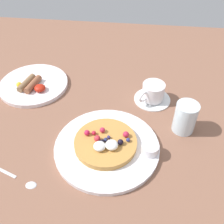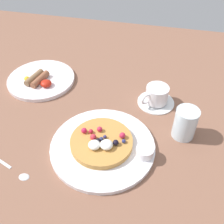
{
  "view_description": "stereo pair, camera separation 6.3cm",
  "coord_description": "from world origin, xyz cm",
  "px_view_note": "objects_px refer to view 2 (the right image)",
  "views": [
    {
      "loc": [
        12.54,
        -57.09,
        58.52
      ],
      "look_at": [
        6.06,
        -0.11,
        4.0
      ],
      "focal_mm": 41.79,
      "sensor_mm": 36.0,
      "label": 1
    },
    {
      "loc": [
        18.76,
        -56.03,
        58.52
      ],
      "look_at": [
        6.06,
        -0.11,
        4.0
      ],
      "focal_mm": 41.79,
      "sensor_mm": 36.0,
      "label": 2
    }
  ],
  "objects_px": {
    "breakfast_plate": "(41,79)",
    "water_glass": "(185,123)",
    "pancake_plate": "(103,147)",
    "coffee_cup": "(157,94)",
    "teaspoon": "(14,170)",
    "syrup_ramekin": "(145,152)",
    "coffee_saucer": "(156,102)"
  },
  "relations": [
    {
      "from": "pancake_plate",
      "to": "coffee_cup",
      "type": "distance_m",
      "value": 0.26
    },
    {
      "from": "coffee_saucer",
      "to": "teaspoon",
      "type": "relative_size",
      "value": 0.79
    },
    {
      "from": "pancake_plate",
      "to": "water_glass",
      "type": "height_order",
      "value": "water_glass"
    },
    {
      "from": "pancake_plate",
      "to": "coffee_cup",
      "type": "height_order",
      "value": "coffee_cup"
    },
    {
      "from": "breakfast_plate",
      "to": "water_glass",
      "type": "relative_size",
      "value": 2.52
    },
    {
      "from": "teaspoon",
      "to": "syrup_ramekin",
      "type": "bearing_deg",
      "value": 19.33
    },
    {
      "from": "coffee_saucer",
      "to": "coffee_cup",
      "type": "bearing_deg",
      "value": -131.75
    },
    {
      "from": "pancake_plate",
      "to": "coffee_cup",
      "type": "relative_size",
      "value": 3.29
    },
    {
      "from": "coffee_saucer",
      "to": "coffee_cup",
      "type": "distance_m",
      "value": 0.03
    },
    {
      "from": "pancake_plate",
      "to": "coffee_cup",
      "type": "xyz_separation_m",
      "value": [
        0.13,
        0.23,
        0.03
      ]
    },
    {
      "from": "syrup_ramekin",
      "to": "coffee_cup",
      "type": "height_order",
      "value": "coffee_cup"
    },
    {
      "from": "coffee_saucer",
      "to": "coffee_cup",
      "type": "height_order",
      "value": "coffee_cup"
    },
    {
      "from": "syrup_ramekin",
      "to": "coffee_cup",
      "type": "xyz_separation_m",
      "value": [
        0.01,
        0.24,
        0.01
      ]
    },
    {
      "from": "water_glass",
      "to": "teaspoon",
      "type": "bearing_deg",
      "value": -152.25
    },
    {
      "from": "teaspoon",
      "to": "coffee_saucer",
      "type": "bearing_deg",
      "value": 46.16
    },
    {
      "from": "teaspoon",
      "to": "water_glass",
      "type": "xyz_separation_m",
      "value": [
        0.43,
        0.23,
        0.05
      ]
    },
    {
      "from": "teaspoon",
      "to": "breakfast_plate",
      "type": "bearing_deg",
      "value": 103.23
    },
    {
      "from": "pancake_plate",
      "to": "water_glass",
      "type": "bearing_deg",
      "value": 25.04
    },
    {
      "from": "coffee_cup",
      "to": "syrup_ramekin",
      "type": "bearing_deg",
      "value": -91.68
    },
    {
      "from": "breakfast_plate",
      "to": "teaspoon",
      "type": "distance_m",
      "value": 0.39
    },
    {
      "from": "pancake_plate",
      "to": "coffee_cup",
      "type": "bearing_deg",
      "value": 60.98
    },
    {
      "from": "breakfast_plate",
      "to": "pancake_plate",
      "type": "bearing_deg",
      "value": -40.53
    },
    {
      "from": "breakfast_plate",
      "to": "water_glass",
      "type": "xyz_separation_m",
      "value": [
        0.52,
        -0.15,
        0.04
      ]
    },
    {
      "from": "pancake_plate",
      "to": "water_glass",
      "type": "relative_size",
      "value": 3.05
    },
    {
      "from": "pancake_plate",
      "to": "breakfast_plate",
      "type": "xyz_separation_m",
      "value": [
        -0.3,
        0.26,
        0.0
      ]
    },
    {
      "from": "syrup_ramekin",
      "to": "water_glass",
      "type": "relative_size",
      "value": 0.5
    },
    {
      "from": "pancake_plate",
      "to": "syrup_ramekin",
      "type": "bearing_deg",
      "value": -3.91
    },
    {
      "from": "syrup_ramekin",
      "to": "teaspoon",
      "type": "distance_m",
      "value": 0.35
    },
    {
      "from": "water_glass",
      "to": "coffee_cup",
      "type": "bearing_deg",
      "value": 126.64
    },
    {
      "from": "coffee_cup",
      "to": "coffee_saucer",
      "type": "bearing_deg",
      "value": 48.25
    },
    {
      "from": "teaspoon",
      "to": "coffee_cup",
      "type": "bearing_deg",
      "value": 46.16
    },
    {
      "from": "breakfast_plate",
      "to": "teaspoon",
      "type": "height_order",
      "value": "breakfast_plate"
    }
  ]
}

